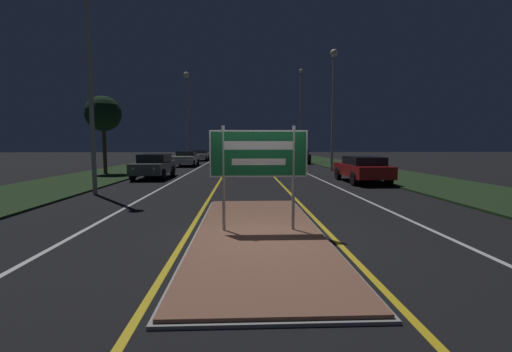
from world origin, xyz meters
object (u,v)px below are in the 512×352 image
Objects in this scene: highway_sign at (259,158)px; streetlight_right_near at (333,89)px; car_receding_0 at (362,168)px; car_approaching_1 at (186,158)px; car_receding_2 at (299,156)px; car_approaching_0 at (154,165)px; streetlight_right_far at (301,107)px; streetlight_left_near at (89,48)px; streetlight_left_far at (187,100)px; car_receding_1 at (278,160)px; car_approaching_2 at (200,155)px.

highway_sign is 20.11m from streetlight_right_near.
car_approaching_1 is at bearing 129.48° from car_receding_0.
car_receding_2 is 18.97m from car_approaching_0.
streetlight_right_far reaches higher than car_receding_2.
streetlight_left_near is 0.98× the size of streetlight_left_far.
car_receding_1 is at bearing 82.74° from highway_sign.
streetlight_left_far is at bearing 91.90° from car_approaching_0.
highway_sign is 0.59× the size of car_receding_2.
streetlight_right_far is 2.37× the size of car_approaching_0.
highway_sign reaches higher than car_receding_0.
car_approaching_0 reaches higher than car_receding_0.
car_approaching_2 is at bearing 126.22° from streetlight_right_near.
car_receding_1 is 8.58m from car_receding_2.
car_approaching_0 is 0.95× the size of car_approaching_1.
car_receding_2 is at bearing 95.37° from streetlight_right_near.
streetlight_left_far is 2.02× the size of car_approaching_2.
streetlight_left_near is 2.19× the size of car_receding_1.
car_receding_1 is at bearing 154.13° from streetlight_right_near.
car_approaching_0 is (-12.32, -5.22, -5.45)m from streetlight_right_near.
car_receding_2 is 13.11m from car_approaching_2.
car_receding_0 is at bearing 17.38° from streetlight_left_near.
car_approaching_0 is at bearing 113.46° from highway_sign.
streetlight_right_far reaches higher than car_approaching_0.
car_approaching_2 is (-11.88, 4.05, -5.47)m from streetlight_right_far.
car_approaching_0 reaches higher than car_approaching_2.
car_approaching_0 is (-8.35, -7.15, 0.03)m from car_receding_1.
streetlight_left_near is 23.44m from streetlight_left_far.
streetlight_left_near is 25.59m from car_receding_2.
car_approaching_0 is at bearing -123.94° from streetlight_right_far.
streetlight_right_near reaches higher than car_approaching_1.
highway_sign is 0.23× the size of streetlight_right_far.
car_approaching_2 is at bearing 90.00° from car_approaching_1.
streetlight_left_near is at bearing -91.62° from car_approaching_2.
streetlight_right_far is at bearing 78.63° from highway_sign.
car_receding_0 is 18.43m from car_approaching_1.
highway_sign reaches higher than car_approaching_2.
streetlight_left_far is 0.93× the size of streetlight_right_far.
car_receding_2 is 0.88× the size of car_approaching_1.
streetlight_left_near is 2.36× the size of car_receding_2.
streetlight_left_far is 12.62m from streetlight_right_far.
streetlight_left_near reaches higher than car_receding_1.
streetlight_left_near is 2.06× the size of car_receding_0.
car_approaching_2 is (0.00, 10.54, -0.04)m from car_approaching_1.
streetlight_right_near is (6.57, 18.48, 4.45)m from highway_sign.
streetlight_left_near reaches higher than car_approaching_0.
car_receding_1 is (-3.49, 10.03, -0.02)m from car_receding_0.
streetlight_left_far reaches higher than car_approaching_1.
streetlight_right_far is at bearing 91.47° from streetlight_right_near.
highway_sign is 20.59m from car_receding_1.
car_receding_0 is (12.53, 3.92, -5.09)m from streetlight_left_near.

